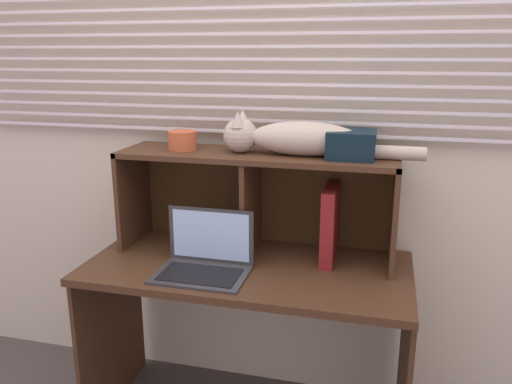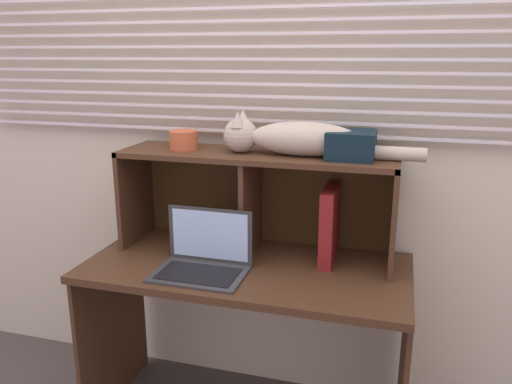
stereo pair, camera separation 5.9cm
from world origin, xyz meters
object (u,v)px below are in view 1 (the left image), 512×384
(cat, at_px, (294,138))
(storage_box, at_px, (351,144))
(laptop, at_px, (205,260))
(small_basket, at_px, (183,140))
(book_stack, at_px, (205,243))
(binder_upright, at_px, (330,223))

(cat, xyz_separation_m, storage_box, (0.22, 0.00, -0.01))
(laptop, height_order, small_basket, small_basket)
(cat, relative_size, storage_box, 4.19)
(small_basket, bearing_deg, storage_box, 0.00)
(cat, distance_m, book_stack, 0.61)
(binder_upright, bearing_deg, small_basket, 180.00)
(laptop, relative_size, storage_box, 1.85)
(laptop, xyz_separation_m, binder_upright, (0.45, 0.24, 0.11))
(cat, xyz_separation_m, small_basket, (-0.47, 0.00, -0.03))
(cat, height_order, small_basket, cat)
(small_basket, bearing_deg, book_stack, 0.89)
(binder_upright, bearing_deg, book_stack, 179.86)
(laptop, height_order, book_stack, laptop)
(cat, relative_size, small_basket, 6.69)
(cat, bearing_deg, book_stack, 179.80)
(laptop, distance_m, binder_upright, 0.52)
(binder_upright, distance_m, storage_box, 0.33)
(binder_upright, distance_m, small_basket, 0.70)
(laptop, height_order, storage_box, storage_box)
(book_stack, relative_size, small_basket, 2.06)
(small_basket, height_order, storage_box, storage_box)
(cat, distance_m, storage_box, 0.22)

